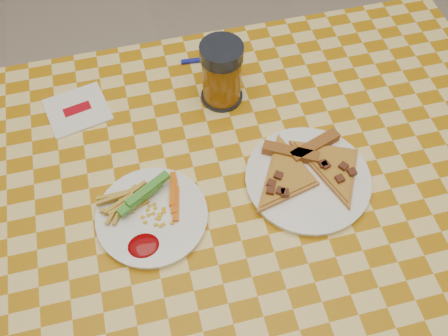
{
  "coord_description": "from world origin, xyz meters",
  "views": [
    {
      "loc": [
        -0.12,
        -0.47,
        1.58
      ],
      "look_at": [
        0.0,
        0.04,
        0.78
      ],
      "focal_mm": 40.0,
      "sensor_mm": 36.0,
      "label": 1
    }
  ],
  "objects": [
    {
      "name": "pizza_slices",
      "position": [
        0.16,
        0.0,
        0.78
      ],
      "size": [
        0.3,
        0.25,
        0.02
      ],
      "color": "gold",
      "rests_on": "plate_right"
    },
    {
      "name": "napkin",
      "position": [
        -0.26,
        0.27,
        0.76
      ],
      "size": [
        0.15,
        0.14,
        0.01
      ],
      "rotation": [
        0.0,
        0.0,
        0.21
      ],
      "color": "white",
      "rests_on": "table"
    },
    {
      "name": "table",
      "position": [
        0.0,
        0.0,
        0.68
      ],
      "size": [
        1.28,
        0.88,
        0.76
      ],
      "color": "silver",
      "rests_on": "ground"
    },
    {
      "name": "ground",
      "position": [
        0.0,
        0.0,
        0.0
      ],
      "size": [
        8.0,
        8.0,
        0.0
      ],
      "primitive_type": "plane",
      "color": "beige",
      "rests_on": "ground"
    },
    {
      "name": "fork",
      "position": [
        0.05,
        0.35,
        0.76
      ],
      "size": [
        0.13,
        0.02,
        0.01
      ],
      "rotation": [
        0.0,
        0.0,
        -0.08
      ],
      "color": "#151E94",
      "rests_on": "table"
    },
    {
      "name": "plate_right",
      "position": [
        0.16,
        -0.02,
        0.76
      ],
      "size": [
        0.26,
        0.26,
        0.01
      ],
      "primitive_type": "cylinder",
      "rotation": [
        0.0,
        0.0,
        0.12
      ],
      "color": "white",
      "rests_on": "table"
    },
    {
      "name": "fries_veggies",
      "position": [
        -0.16,
        -0.01,
        0.78
      ],
      "size": [
        0.17,
        0.16,
        0.04
      ],
      "color": "gold",
      "rests_on": "plate_left"
    },
    {
      "name": "plate_left",
      "position": [
        -0.15,
        -0.02,
        0.76
      ],
      "size": [
        0.26,
        0.26,
        0.01
      ],
      "primitive_type": "cylinder",
      "rotation": [
        0.0,
        0.0,
        0.38
      ],
      "color": "white",
      "rests_on": "table"
    },
    {
      "name": "drink_glass",
      "position": [
        0.05,
        0.23,
        0.83
      ],
      "size": [
        0.09,
        0.09,
        0.15
      ],
      "color": "black",
      "rests_on": "table"
    }
  ]
}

